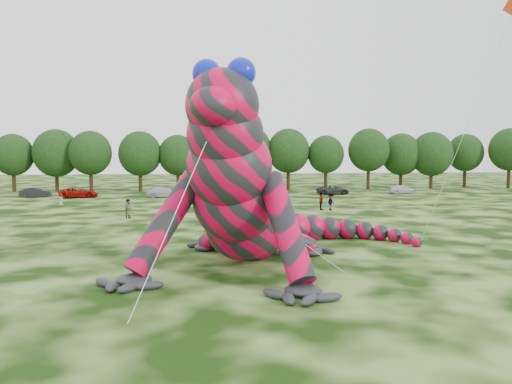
{
  "coord_description": "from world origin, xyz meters",
  "views": [
    {
      "loc": [
        -1.43,
        -22.99,
        6.25
      ],
      "look_at": [
        1.91,
        4.66,
        4.0
      ],
      "focal_mm": 35.0,
      "sensor_mm": 36.0,
      "label": 1
    }
  ],
  "objects_px": {
    "tree_9": "(211,164)",
    "tree_10": "(250,158)",
    "tree_11": "(288,159)",
    "spectator_2": "(331,202)",
    "tree_14": "(401,161)",
    "tree_13": "(369,159)",
    "car_5": "(266,190)",
    "car_1": "(35,192)",
    "tree_7": "(140,161)",
    "spectator_4": "(61,200)",
    "tree_12": "(326,162)",
    "spectator_3": "(321,201)",
    "car_4": "(222,190)",
    "spectator_1": "(128,208)",
    "tree_8": "(178,163)",
    "car_7": "(402,189)",
    "tree_6": "(91,162)",
    "tree_15": "(432,160)",
    "car_6": "(333,190)",
    "flying_kite": "(507,26)",
    "car_3": "(165,192)",
    "tree_5": "(56,160)",
    "tree_17": "(509,158)",
    "tree_4": "(13,163)",
    "tree_16": "(465,161)",
    "inflatable_gecko": "(250,168)"
  },
  "relations": [
    {
      "from": "tree_9",
      "to": "tree_10",
      "type": "height_order",
      "value": "tree_10"
    },
    {
      "from": "tree_11",
      "to": "spectator_2",
      "type": "distance_m",
      "value": 29.98
    },
    {
      "from": "tree_10",
      "to": "tree_14",
      "type": "bearing_deg",
      "value": 0.32
    },
    {
      "from": "tree_13",
      "to": "car_5",
      "type": "distance_m",
      "value": 21.55
    },
    {
      "from": "car_1",
      "to": "tree_11",
      "type": "bearing_deg",
      "value": -84.14
    },
    {
      "from": "tree_7",
      "to": "spectator_4",
      "type": "relative_size",
      "value": 6.08
    },
    {
      "from": "tree_7",
      "to": "tree_9",
      "type": "xyz_separation_m",
      "value": [
        11.15,
        0.54,
        -0.4
      ]
    },
    {
      "from": "tree_12",
      "to": "spectator_3",
      "type": "distance_m",
      "value": 29.85
    },
    {
      "from": "car_4",
      "to": "spectator_4",
      "type": "xyz_separation_m",
      "value": [
        -19.22,
        -13.75,
        0.16
      ]
    },
    {
      "from": "spectator_1",
      "to": "car_5",
      "type": "bearing_deg",
      "value": -88.77
    },
    {
      "from": "tree_8",
      "to": "tree_9",
      "type": "relative_size",
      "value": 1.03
    },
    {
      "from": "tree_13",
      "to": "car_5",
      "type": "relative_size",
      "value": 2.21
    },
    {
      "from": "car_7",
      "to": "spectator_4",
      "type": "bearing_deg",
      "value": 97.73
    },
    {
      "from": "tree_6",
      "to": "tree_15",
      "type": "bearing_deg",
      "value": 1.11
    },
    {
      "from": "car_6",
      "to": "spectator_1",
      "type": "bearing_deg",
      "value": 130.57
    },
    {
      "from": "tree_15",
      "to": "car_1",
      "type": "xyz_separation_m",
      "value": [
        -61.89,
        -9.17,
        -4.14
      ]
    },
    {
      "from": "spectator_1",
      "to": "tree_8",
      "type": "bearing_deg",
      "value": -59.0
    },
    {
      "from": "spectator_4",
      "to": "spectator_2",
      "type": "xyz_separation_m",
      "value": [
        29.71,
        -7.59,
        0.13
      ]
    },
    {
      "from": "tree_10",
      "to": "spectator_1",
      "type": "distance_m",
      "value": 37.07
    },
    {
      "from": "flying_kite",
      "to": "car_6",
      "type": "relative_size",
      "value": 3.31
    },
    {
      "from": "car_3",
      "to": "tree_9",
      "type": "bearing_deg",
      "value": -25.92
    },
    {
      "from": "tree_8",
      "to": "car_3",
      "type": "distance_m",
      "value": 11.67
    },
    {
      "from": "tree_13",
      "to": "spectator_1",
      "type": "distance_m",
      "value": 47.63
    },
    {
      "from": "tree_13",
      "to": "car_4",
      "type": "xyz_separation_m",
      "value": [
        -24.74,
        -7.28,
        -4.44
      ]
    },
    {
      "from": "car_1",
      "to": "car_7",
      "type": "distance_m",
      "value": 52.43
    },
    {
      "from": "spectator_2",
      "to": "spectator_3",
      "type": "bearing_deg",
      "value": 95.34
    },
    {
      "from": "car_3",
      "to": "spectator_3",
      "type": "bearing_deg",
      "value": -128.86
    },
    {
      "from": "flying_kite",
      "to": "spectator_4",
      "type": "bearing_deg",
      "value": 138.47
    },
    {
      "from": "tree_5",
      "to": "tree_7",
      "type": "bearing_deg",
      "value": -7.13
    },
    {
      "from": "flying_kite",
      "to": "car_7",
      "type": "distance_m",
      "value": 45.48
    },
    {
      "from": "tree_7",
      "to": "car_7",
      "type": "xyz_separation_m",
      "value": [
        39.09,
        -9.05,
        -4.09
      ]
    },
    {
      "from": "tree_7",
      "to": "tree_8",
      "type": "xyz_separation_m",
      "value": [
        5.86,
        0.18,
        -0.27
      ]
    },
    {
      "from": "tree_17",
      "to": "spectator_4",
      "type": "relative_size",
      "value": 6.61
    },
    {
      "from": "car_7",
      "to": "car_6",
      "type": "bearing_deg",
      "value": 82.29
    },
    {
      "from": "flying_kite",
      "to": "tree_11",
      "type": "xyz_separation_m",
      "value": [
        -3.58,
        52.38,
        -8.78
      ]
    },
    {
      "from": "tree_7",
      "to": "car_5",
      "type": "xyz_separation_m",
      "value": [
        18.53,
        -9.52,
        -3.98
      ]
    },
    {
      "from": "tree_4",
      "to": "tree_17",
      "type": "distance_m",
      "value": 81.62
    },
    {
      "from": "tree_5",
      "to": "tree_13",
      "type": "relative_size",
      "value": 0.97
    },
    {
      "from": "tree_8",
      "to": "spectator_3",
      "type": "xyz_separation_m",
      "value": [
        16.17,
        -27.77,
        -3.54
      ]
    },
    {
      "from": "spectator_4",
      "to": "tree_5",
      "type": "bearing_deg",
      "value": 15.29
    },
    {
      "from": "car_7",
      "to": "spectator_3",
      "type": "relative_size",
      "value": 2.4
    },
    {
      "from": "tree_5",
      "to": "spectator_1",
      "type": "bearing_deg",
      "value": -65.39
    },
    {
      "from": "tree_4",
      "to": "car_3",
      "type": "bearing_deg",
      "value": -27.87
    },
    {
      "from": "tree_9",
      "to": "tree_16",
      "type": "height_order",
      "value": "tree_16"
    },
    {
      "from": "tree_4",
      "to": "car_5",
      "type": "relative_size",
      "value": 1.97
    },
    {
      "from": "inflatable_gecko",
      "to": "spectator_4",
      "type": "xyz_separation_m",
      "value": [
        -18.51,
        30.44,
        -4.56
      ]
    },
    {
      "from": "car_1",
      "to": "car_4",
      "type": "relative_size",
      "value": 1.12
    },
    {
      "from": "tree_13",
      "to": "car_1",
      "type": "relative_size",
      "value": 2.47
    },
    {
      "from": "tree_17",
      "to": "tree_14",
      "type": "bearing_deg",
      "value": 173.64
    },
    {
      "from": "tree_7",
      "to": "tree_13",
      "type": "bearing_deg",
      "value": 0.5
    }
  ]
}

